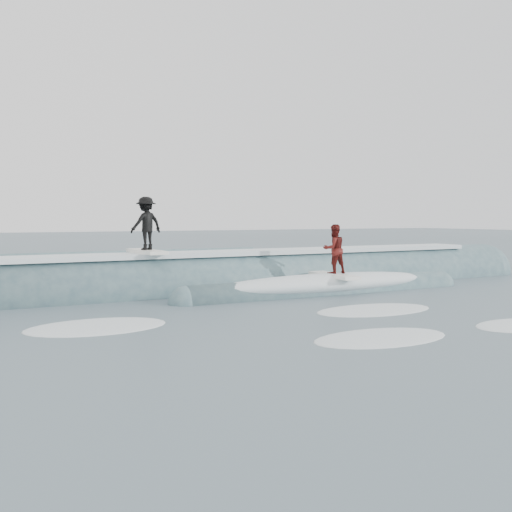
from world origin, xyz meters
name	(u,v)px	position (x,y,z in m)	size (l,w,h in m)	color
ground	(326,310)	(0.00, 0.00, 0.00)	(160.00, 160.00, 0.00)	#3F555C
breaking_wave	(251,288)	(0.20, 4.48, 0.04)	(23.92, 3.93, 2.30)	#3C5966
surfer_black	(146,226)	(-3.09, 4.73, 2.00)	(1.12, 2.04, 1.64)	white
surfer_red	(334,253)	(2.00, 2.53, 1.19)	(0.75, 2.01, 1.58)	white
whitewater	(295,324)	(-1.64, -1.21, 0.00)	(13.19, 7.20, 0.10)	white
far_swells	(122,261)	(-0.54, 17.65, 0.00)	(37.71, 8.65, 0.80)	#3C5966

